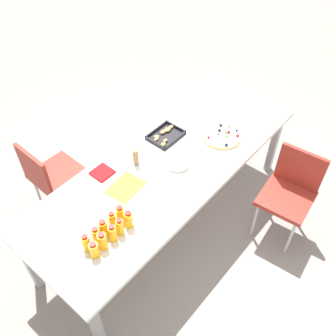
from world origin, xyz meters
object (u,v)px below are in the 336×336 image
at_px(juice_bottle_0, 94,250).
at_px(juice_bottle_4, 129,219).
at_px(plate_stack, 178,163).
at_px(juice_bottle_8, 112,220).
at_px(chair_near_right, 291,189).
at_px(juice_bottle_9, 120,214).
at_px(juice_bottle_2, 112,233).
at_px(fruit_pizza, 222,136).
at_px(juice_bottle_1, 102,241).
at_px(chair_far_left, 50,175).
at_px(juice_bottle_3, 120,227).
at_px(snack_tray, 165,135).
at_px(cardboard_tube, 136,157).
at_px(juice_bottle_6, 96,235).
at_px(juice_bottle_7, 103,228).
at_px(napkin_stack, 102,173).
at_px(paper_folder, 125,187).
at_px(party_table, 168,168).
at_px(juice_bottle_5, 86,243).

xyz_separation_m(juice_bottle_0, juice_bottle_4, (0.30, -0.00, 0.01)).
bearing_deg(plate_stack, juice_bottle_8, -177.28).
distance_m(chair_near_right, juice_bottle_9, 1.44).
distance_m(juice_bottle_2, fruit_pizza, 1.30).
xyz_separation_m(chair_near_right, juice_bottle_1, (-1.44, 0.64, 0.30)).
distance_m(chair_far_left, juice_bottle_3, 1.05).
bearing_deg(plate_stack, chair_far_left, 124.45).
height_order(snack_tray, cardboard_tube, cardboard_tube).
relative_size(juice_bottle_1, juice_bottle_6, 1.10).
distance_m(juice_bottle_9, plate_stack, 0.66).
bearing_deg(juice_bottle_7, juice_bottle_9, 0.73).
bearing_deg(fruit_pizza, juice_bottle_4, -177.93).
relative_size(juice_bottle_4, napkin_stack, 0.96).
distance_m(chair_near_right, snack_tray, 1.12).
xyz_separation_m(juice_bottle_6, juice_bottle_9, (0.22, 0.00, 0.00)).
relative_size(juice_bottle_0, plate_stack, 0.73).
bearing_deg(chair_near_right, juice_bottle_8, 55.65).
distance_m(snack_tray, napkin_stack, 0.64).
height_order(juice_bottle_1, cardboard_tube, juice_bottle_1).
distance_m(juice_bottle_0, snack_tray, 1.22).
bearing_deg(juice_bottle_3, paper_folder, 40.33).
bearing_deg(plate_stack, party_table, 114.67).
relative_size(juice_bottle_1, fruit_pizza, 0.43).
relative_size(chair_near_right, juice_bottle_5, 5.82).
xyz_separation_m(chair_near_right, juice_bottle_5, (-1.52, 0.71, 0.30)).
bearing_deg(juice_bottle_4, juice_bottle_5, 165.48).
distance_m(party_table, cardboard_tube, 0.28).
distance_m(juice_bottle_9, paper_folder, 0.29).
bearing_deg(juice_bottle_0, juice_bottle_6, 41.41).
distance_m(juice_bottle_0, paper_folder, 0.59).
distance_m(juice_bottle_3, juice_bottle_4, 0.08).
bearing_deg(plate_stack, juice_bottle_4, -170.10).
bearing_deg(plate_stack, juice_bottle_5, -177.87).
distance_m(chair_far_left, juice_bottle_0, 1.10).
height_order(juice_bottle_3, juice_bottle_5, juice_bottle_3).
xyz_separation_m(juice_bottle_0, juice_bottle_1, (0.08, 0.00, 0.01)).
height_order(chair_far_left, juice_bottle_5, juice_bottle_5).
height_order(juice_bottle_3, juice_bottle_8, juice_bottle_3).
xyz_separation_m(chair_near_right, cardboard_tube, (-0.76, 1.00, 0.30)).
height_order(party_table, napkin_stack, napkin_stack).
bearing_deg(napkin_stack, juice_bottle_1, -132.07).
relative_size(party_table, juice_bottle_2, 17.18).
xyz_separation_m(juice_bottle_3, juice_bottle_5, (-0.22, 0.08, -0.00)).
xyz_separation_m(juice_bottle_6, juice_bottle_8, (0.15, 0.00, 0.01)).
distance_m(party_table, plate_stack, 0.11).
bearing_deg(juice_bottle_6, snack_tray, 17.04).
bearing_deg(snack_tray, juice_bottle_3, -156.39).
bearing_deg(juice_bottle_9, juice_bottle_8, -179.60).
distance_m(party_table, napkin_stack, 0.52).
distance_m(chair_far_left, juice_bottle_8, 0.98).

